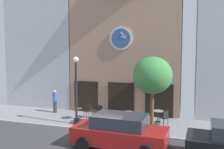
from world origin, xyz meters
TOP-DOWN VIEW (x-y plane):
  - ground_plane at (0.00, -0.70)m, footprint 24.45×9.81m
  - clock_building at (0.25, 5.36)m, footprint 8.15×3.61m
  - neighbor_building_left at (-6.88, 6.62)m, footprint 5.98×4.84m
  - street_lamp at (-1.68, 0.92)m, footprint 0.36×0.36m
  - street_tree at (2.98, 0.87)m, footprint 2.16×1.95m
  - cafe_table_rightmost at (-2.20, 2.00)m, footprint 0.72×0.72m
  - cafe_table_center_left at (-0.91, 1.71)m, footprint 0.65×0.65m
  - cafe_table_center at (1.32, 1.91)m, footprint 0.78×0.78m
  - cafe_table_leftmost at (3.05, 2.91)m, footprint 0.68×0.68m
  - cafe_chair_corner at (0.84, 1.24)m, footprint 0.55×0.55m
  - cafe_chair_facing_wall at (3.54, 2.30)m, footprint 0.56×0.56m
  - cafe_chair_curbside at (-0.09, 1.64)m, footprint 0.41×0.41m
  - cafe_chair_facing_street at (1.88, 1.27)m, footprint 0.54×0.54m
  - cafe_chair_right_end at (-0.79, 2.52)m, footprint 0.43×0.43m
  - cafe_chair_left_end at (-1.61, 2.59)m, footprint 0.56×0.56m
  - pedestrian_blue at (-4.55, 3.15)m, footprint 0.39×0.39m
  - parked_car_red at (1.92, -1.89)m, footprint 4.37×2.16m

SIDE VIEW (x-z plane):
  - ground_plane at x=0.00m, z-range -0.09..0.04m
  - cafe_table_center_left at x=-0.91m, z-range 0.13..0.86m
  - cafe_table_leftmost at x=3.05m, z-range 0.15..0.89m
  - cafe_table_rightmost at x=-2.20m, z-range 0.16..0.89m
  - cafe_chair_corner at x=0.84m, z-range 0.08..0.98m
  - cafe_chair_facing_wall at x=3.54m, z-range 0.08..0.98m
  - cafe_chair_curbside at x=-0.09m, z-range 0.08..0.98m
  - cafe_chair_facing_street at x=1.88m, z-range 0.08..0.98m
  - cafe_chair_right_end at x=-0.79m, z-range 0.08..0.98m
  - cafe_chair_left_end at x=-1.61m, z-range 0.08..0.98m
  - cafe_table_center at x=1.32m, z-range 0.18..0.93m
  - parked_car_red at x=1.92m, z-range -0.01..1.54m
  - pedestrian_blue at x=-4.55m, z-range 0.03..1.70m
  - street_lamp at x=-1.68m, z-range 0.03..4.21m
  - street_tree at x=2.98m, z-range 1.05..5.25m
  - clock_building at x=0.25m, z-range 0.19..11.74m
  - neighbor_building_left at x=-6.88m, z-range 0.00..12.30m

